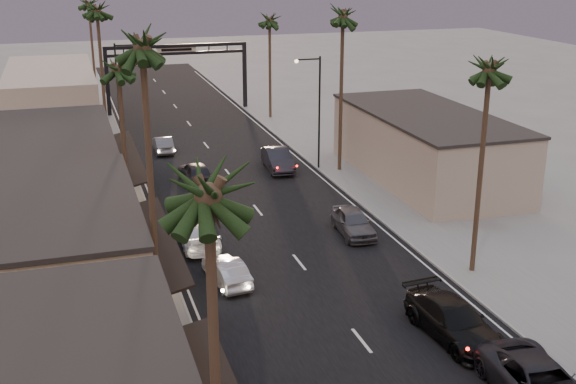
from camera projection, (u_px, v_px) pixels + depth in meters
ground at (247, 197)px, 51.42m from camera, size 200.00×200.00×0.00m
road at (231, 177)px, 55.94m from camera, size 14.00×120.00×0.02m
sidewalk_left at (100, 162)px, 59.59m from camera, size 5.00×92.00×0.12m
sidewalk_right at (317, 145)px, 64.94m from camera, size 5.00×92.00×0.12m
storefront_mid at (53, 259)px, 34.21m from camera, size 8.00×14.00×5.50m
storefront_far at (53, 171)px, 48.77m from camera, size 8.00×16.00×5.00m
storefront_dist at (52, 100)px, 69.44m from camera, size 8.00×20.00×6.00m
building_right at (426, 148)px, 54.57m from camera, size 8.00×18.00×5.00m
arch at (177, 61)px, 76.82m from camera, size 15.20×0.40×7.27m
streetlight_right at (316, 104)px, 56.21m from camera, size 2.13×0.30×9.00m
streetlight_left at (121, 85)px, 64.07m from camera, size 2.13×0.30×9.00m
palm_la at (208, 179)px, 17.29m from camera, size 3.20×3.20×13.20m
palm_lb at (141, 38)px, 28.45m from camera, size 3.20×3.20×15.20m
palm_lc at (118, 62)px, 42.05m from camera, size 3.20×3.20×12.20m
palm_ld at (96, 6)px, 58.63m from camera, size 3.20×3.20×14.20m
palm_ra at (490, 61)px, 35.72m from camera, size 3.20×3.20×13.20m
palm_rb at (343, 11)px, 53.52m from camera, size 3.20×3.20×14.20m
palm_rc at (270, 16)px, 72.25m from camera, size 3.20×3.20×12.20m
palm_far at (88, 0)px, 79.85m from camera, size 3.20×3.20×13.20m
oncoming_silver at (227, 271)px, 37.81m from camera, size 1.98×4.31×1.37m
oncoming_white at (198, 234)px, 42.63m from camera, size 2.15×5.23×1.52m
oncoming_dgrey at (196, 172)px, 54.26m from camera, size 2.32×4.94×1.63m
oncoming_grey_far at (163, 144)px, 62.57m from camera, size 1.55×4.24×1.39m
curbside_near at (540, 384)px, 27.66m from camera, size 3.14×6.22×1.69m
curbside_black at (453, 320)px, 32.46m from camera, size 2.84×6.00×1.69m
curbside_grey at (353, 222)px, 44.38m from camera, size 2.22×4.81×1.60m
curbside_far at (278, 160)px, 57.45m from camera, size 2.20×5.31×1.71m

